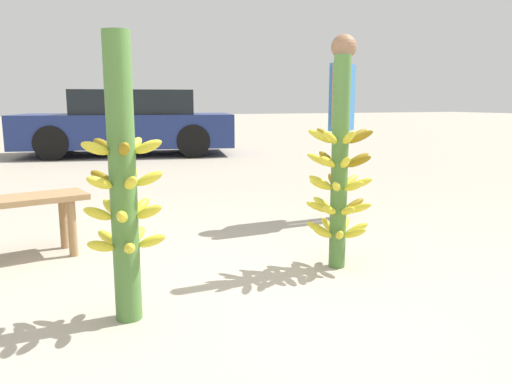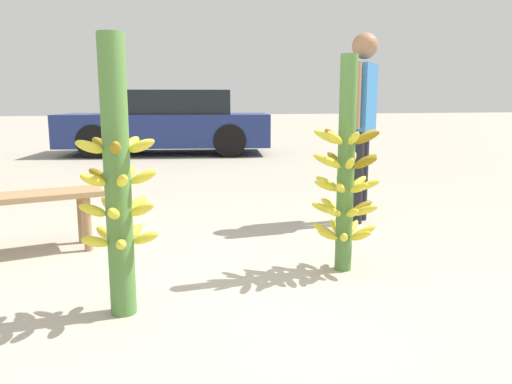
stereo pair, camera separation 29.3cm
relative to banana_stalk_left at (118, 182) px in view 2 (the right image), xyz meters
The scene contains 5 objects.
ground_plane 1.00m from the banana_stalk_left, 14.58° to the right, with size 80.00×80.00×0.00m, color #A89E8C.
banana_stalk_left is the anchor object (origin of this frame).
banana_stalk_center 1.45m from the banana_stalk_left, 11.62° to the left, with size 0.45×0.45×1.39m.
vendor_person 2.64m from the banana_stalk_left, 34.09° to the left, with size 0.44×0.45×1.69m.
parked_car 8.31m from the banana_stalk_left, 81.22° to the left, with size 4.59×2.73×1.33m.
Camera 2 is at (-0.74, -2.39, 1.10)m, focal length 35.00 mm.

